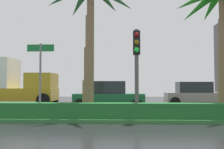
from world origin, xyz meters
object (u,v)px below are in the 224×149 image
object	(u,v)px
street_name_sign	(40,70)
car_in_traffic_second	(108,96)
palm_tree_centre	(223,6)
traffic_signal_median_right	(137,57)
palm_tree_centre_left	(90,4)
box_truck_lead	(12,84)
car_in_traffic_third	(195,94)

from	to	relation	value
street_name_sign	car_in_traffic_second	distance (m)	6.26
palm_tree_centre	traffic_signal_median_right	distance (m)	5.06
palm_tree_centre	street_name_sign	size ratio (longest dim) A/B	2.13
palm_tree_centre_left	box_truck_lead	distance (m)	10.01
palm_tree_centre	car_in_traffic_second	distance (m)	8.04
palm_tree_centre	street_name_sign	distance (m)	8.73
palm_tree_centre	car_in_traffic_third	world-z (taller)	palm_tree_centre
palm_tree_centre_left	street_name_sign	size ratio (longest dim) A/B	2.25
street_name_sign	box_truck_lead	bearing A→B (deg)	120.77
car_in_traffic_second	traffic_signal_median_right	bearing A→B (deg)	-74.86
traffic_signal_median_right	car_in_traffic_second	world-z (taller)	traffic_signal_median_right
box_truck_lead	car_in_traffic_second	xyz separation A→B (m)	(7.35, -2.67, -0.72)
palm_tree_centre	box_truck_lead	bearing A→B (deg)	153.15
palm_tree_centre_left	street_name_sign	bearing A→B (deg)	-132.45
car_in_traffic_second	car_in_traffic_third	size ratio (longest dim) A/B	1.00
street_name_sign	box_truck_lead	distance (m)	9.67
palm_tree_centre	street_name_sign	bearing A→B (deg)	-167.57
palm_tree_centre	box_truck_lead	distance (m)	14.92
traffic_signal_median_right	street_name_sign	world-z (taller)	traffic_signal_median_right
street_name_sign	palm_tree_centre_left	bearing A→B (deg)	47.55
palm_tree_centre_left	street_name_sign	xyz separation A→B (m)	(-1.73, -1.89, -3.28)
traffic_signal_median_right	palm_tree_centre_left	bearing A→B (deg)	141.97
palm_tree_centre_left	car_in_traffic_third	distance (m)	10.40
traffic_signal_median_right	box_truck_lead	distance (m)	12.02
traffic_signal_median_right	box_truck_lead	world-z (taller)	traffic_signal_median_right
palm_tree_centre	street_name_sign	xyz separation A→B (m)	(-7.98, -1.76, -3.06)
traffic_signal_median_right	street_name_sign	bearing A→B (deg)	-176.92
street_name_sign	car_in_traffic_second	bearing A→B (deg)	66.83
car_in_traffic_third	street_name_sign	bearing A→B (deg)	-135.37
box_truck_lead	car_in_traffic_third	size ratio (longest dim) A/B	1.49
palm_tree_centre	street_name_sign	world-z (taller)	palm_tree_centre
street_name_sign	car_in_traffic_second	xyz separation A→B (m)	(2.41, 5.63, -1.25)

